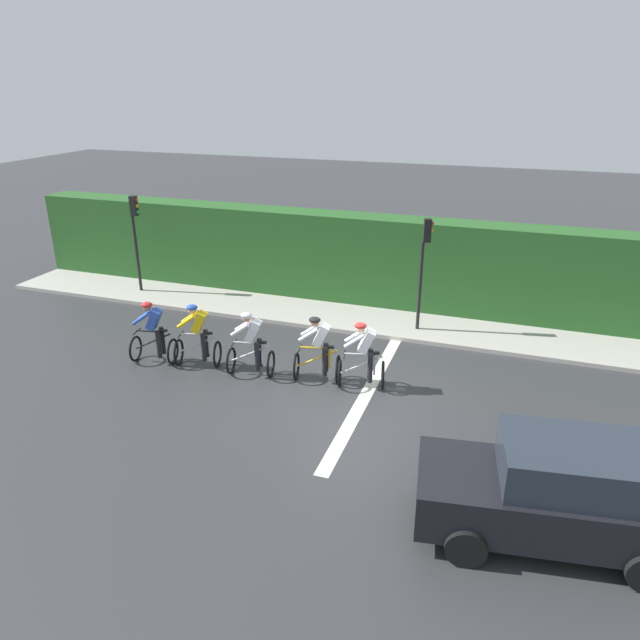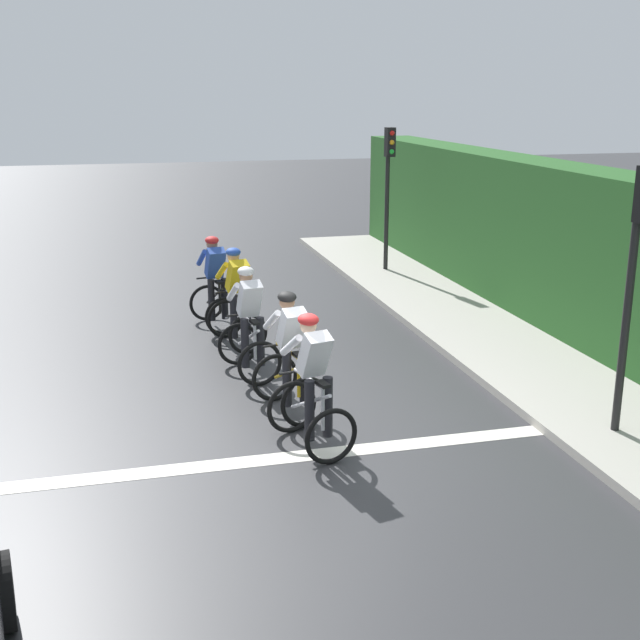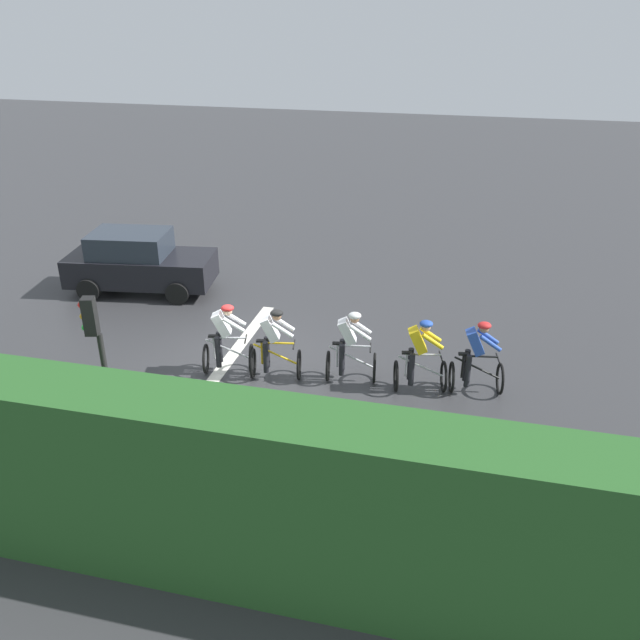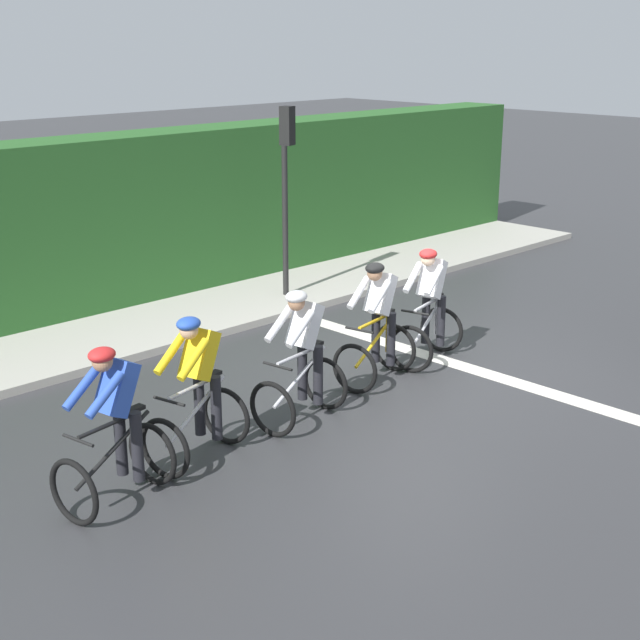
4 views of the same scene
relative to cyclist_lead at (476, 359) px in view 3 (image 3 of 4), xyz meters
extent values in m
plane|color=#333335|center=(0.38, -5.11, -0.80)|extent=(80.00, 80.00, 0.00)
cube|color=#ADA89E|center=(4.76, -3.11, -0.74)|extent=(2.80, 22.18, 0.12)
cube|color=gray|center=(5.66, -3.11, -0.47)|extent=(0.44, 22.18, 0.65)
cube|color=#265623|center=(5.96, -3.11, 0.65)|extent=(1.10, 22.18, 2.90)
cube|color=silver|center=(0.38, -5.60, -0.79)|extent=(7.00, 0.30, 0.01)
torus|color=black|center=(-0.09, 0.54, -0.46)|extent=(0.68, 0.17, 0.68)
torus|color=black|center=(0.08, -0.46, -0.46)|extent=(0.68, 0.17, 0.68)
cylinder|color=black|center=(-0.01, 0.04, -0.21)|extent=(0.21, 0.98, 0.51)
cylinder|color=black|center=(0.04, -0.26, -0.18)|extent=(0.04, 0.04, 0.55)
cylinder|color=black|center=(-0.02, 0.09, 0.07)|extent=(0.16, 0.71, 0.04)
cube|color=black|center=(0.04, -0.26, 0.11)|extent=(0.14, 0.23, 0.04)
cylinder|color=black|center=(-0.07, 0.44, 0.04)|extent=(0.42, 0.10, 0.03)
cube|color=#2D51B7|center=(0.01, -0.06, 0.41)|extent=(0.36, 0.45, 0.57)
sphere|color=#9E7051|center=(-0.02, 0.09, 0.72)|extent=(0.20, 0.20, 0.20)
ellipsoid|color=red|center=(-0.02, 0.09, 0.79)|extent=(0.28, 0.32, 0.14)
cylinder|color=black|center=(-0.09, -0.18, -0.23)|extent=(0.12, 0.12, 0.74)
cylinder|color=black|center=(0.15, -0.14, -0.23)|extent=(0.12, 0.12, 0.74)
cylinder|color=#2D51B7|center=(-0.19, 0.19, 0.47)|extent=(0.17, 0.49, 0.37)
cylinder|color=#2D51B7|center=(0.12, 0.25, 0.47)|extent=(0.17, 0.49, 0.37)
torus|color=black|center=(0.09, -0.63, -0.46)|extent=(0.68, 0.21, 0.68)
torus|color=black|center=(0.32, -1.62, -0.46)|extent=(0.68, 0.21, 0.68)
cylinder|color=silver|center=(0.20, -1.13, -0.21)|extent=(0.26, 0.97, 0.51)
cylinder|color=silver|center=(0.27, -1.43, -0.18)|extent=(0.04, 0.04, 0.55)
cylinder|color=silver|center=(0.19, -1.08, 0.07)|extent=(0.20, 0.71, 0.04)
cube|color=black|center=(0.27, -1.43, 0.11)|extent=(0.15, 0.24, 0.04)
cylinder|color=black|center=(0.11, -0.73, 0.04)|extent=(0.42, 0.12, 0.03)
cube|color=yellow|center=(0.23, -1.23, 0.41)|extent=(0.38, 0.47, 0.57)
sphere|color=tan|center=(0.19, -1.08, 0.72)|extent=(0.20, 0.20, 0.20)
ellipsoid|color=#264CB2|center=(0.19, -1.08, 0.79)|extent=(0.30, 0.33, 0.14)
cylinder|color=black|center=(0.13, -1.35, -0.23)|extent=(0.12, 0.12, 0.74)
cylinder|color=black|center=(0.37, -1.30, -0.23)|extent=(0.12, 0.12, 0.74)
cylinder|color=yellow|center=(0.01, -0.98, 0.47)|extent=(0.19, 0.49, 0.37)
cylinder|color=yellow|center=(0.32, -0.91, 0.47)|extent=(0.19, 0.49, 0.37)
torus|color=black|center=(0.09, -2.13, -0.46)|extent=(0.68, 0.16, 0.68)
torus|color=black|center=(0.24, -3.14, -0.46)|extent=(0.68, 0.16, 0.68)
cylinder|color=silver|center=(0.16, -2.64, -0.21)|extent=(0.19, 0.98, 0.51)
cylinder|color=silver|center=(0.21, -2.94, -0.18)|extent=(0.04, 0.04, 0.55)
cylinder|color=silver|center=(0.16, -2.59, 0.07)|extent=(0.15, 0.71, 0.04)
cube|color=black|center=(0.21, -2.94, 0.11)|extent=(0.13, 0.23, 0.04)
cylinder|color=black|center=(0.10, -2.23, 0.04)|extent=(0.42, 0.09, 0.03)
cube|color=white|center=(0.18, -2.74, 0.41)|extent=(0.36, 0.45, 0.57)
sphere|color=#9E7051|center=(0.16, -2.59, 0.72)|extent=(0.20, 0.20, 0.20)
ellipsoid|color=silver|center=(0.16, -2.59, 0.79)|extent=(0.28, 0.31, 0.14)
cylinder|color=black|center=(0.08, -2.86, -0.23)|extent=(0.12, 0.12, 0.74)
cylinder|color=black|center=(0.31, -2.82, -0.23)|extent=(0.12, 0.12, 0.74)
cylinder|color=white|center=(-0.02, -2.48, 0.47)|extent=(0.16, 0.49, 0.37)
cylinder|color=white|center=(0.29, -2.43, 0.47)|extent=(0.16, 0.49, 0.37)
torus|color=black|center=(0.34, -3.78, -0.46)|extent=(0.68, 0.19, 0.68)
torus|color=black|center=(0.53, -4.78, -0.46)|extent=(0.68, 0.19, 0.68)
cylinder|color=gold|center=(0.44, -4.28, -0.21)|extent=(0.23, 0.98, 0.51)
cylinder|color=gold|center=(0.49, -4.58, -0.18)|extent=(0.04, 0.04, 0.55)
cylinder|color=gold|center=(0.43, -4.23, 0.07)|extent=(0.18, 0.71, 0.04)
cube|color=black|center=(0.49, -4.58, 0.11)|extent=(0.14, 0.23, 0.04)
cylinder|color=black|center=(0.36, -3.88, 0.04)|extent=(0.42, 0.11, 0.03)
cube|color=white|center=(0.45, -4.38, 0.41)|extent=(0.37, 0.46, 0.57)
sphere|color=#9E7051|center=(0.43, -4.23, 0.72)|extent=(0.20, 0.20, 0.20)
ellipsoid|color=black|center=(0.43, -4.23, 0.79)|extent=(0.29, 0.32, 0.14)
cylinder|color=black|center=(0.36, -4.50, -0.23)|extent=(0.12, 0.12, 0.74)
cylinder|color=black|center=(0.59, -4.45, -0.23)|extent=(0.12, 0.12, 0.74)
cylinder|color=white|center=(0.24, -4.13, 0.47)|extent=(0.18, 0.49, 0.37)
cylinder|color=white|center=(0.56, -4.07, 0.47)|extent=(0.18, 0.49, 0.37)
torus|color=black|center=(0.33, -4.89, -0.46)|extent=(0.67, 0.22, 0.68)
torus|color=black|center=(0.58, -5.88, -0.46)|extent=(0.67, 0.22, 0.68)
cylinder|color=silver|center=(0.45, -5.38, -0.21)|extent=(0.28, 0.97, 0.51)
cylinder|color=silver|center=(0.53, -5.68, -0.18)|extent=(0.04, 0.04, 0.55)
cylinder|color=silver|center=(0.44, -5.34, 0.07)|extent=(0.21, 0.70, 0.04)
cube|color=black|center=(0.53, -5.68, 0.11)|extent=(0.15, 0.24, 0.04)
cylinder|color=black|center=(0.36, -4.99, 0.04)|extent=(0.42, 0.13, 0.03)
cube|color=white|center=(0.48, -5.48, 0.41)|extent=(0.39, 0.47, 0.57)
sphere|color=beige|center=(0.44, -5.34, 0.72)|extent=(0.20, 0.20, 0.20)
ellipsoid|color=red|center=(0.44, -5.34, 0.79)|extent=(0.30, 0.33, 0.14)
cylinder|color=black|center=(0.39, -5.61, -0.23)|extent=(0.12, 0.12, 0.74)
cylinder|color=black|center=(0.62, -5.55, -0.23)|extent=(0.12, 0.12, 0.74)
cylinder|color=white|center=(0.26, -5.25, 0.47)|extent=(0.20, 0.49, 0.37)
cylinder|color=white|center=(0.57, -5.17, 0.47)|extent=(0.20, 0.49, 0.37)
cube|color=black|center=(-3.39, -9.49, -0.10)|extent=(2.27, 4.30, 0.80)
cube|color=#262D38|center=(-3.35, -9.74, 0.63)|extent=(1.79, 2.32, 0.66)
cylinder|color=black|center=(-4.40, -8.35, -0.48)|extent=(0.31, 0.66, 0.64)
cylinder|color=black|center=(-2.75, -8.11, -0.48)|extent=(0.31, 0.66, 0.64)
cylinder|color=black|center=(-4.03, -10.87, -0.48)|extent=(0.31, 0.66, 0.64)
cylinder|color=black|center=(-2.38, -10.63, -0.48)|extent=(0.31, 0.66, 0.64)
cube|color=#EAEACC|center=(-4.18, -7.57, 0.00)|extent=(0.29, 0.12, 0.16)
cube|color=#EAEACC|center=(-3.17, -7.43, 0.00)|extent=(0.29, 0.12, 0.16)
cylinder|color=black|center=(4.15, -6.05, 0.55)|extent=(0.10, 0.10, 2.70)
cube|color=black|center=(4.18, -6.15, 2.22)|extent=(0.25, 0.25, 0.64)
sphere|color=red|center=(4.21, -6.25, 2.42)|extent=(0.11, 0.11, 0.11)
sphere|color=orange|center=(4.21, -6.25, 2.22)|extent=(0.11, 0.11, 0.11)
sphere|color=green|center=(4.21, -6.25, 2.02)|extent=(0.11, 0.11, 0.11)
camera|label=1|loc=(-11.64, -8.54, 6.06)|focal=33.12mm
camera|label=2|loc=(-1.66, -14.21, 3.37)|focal=45.97mm
camera|label=3|loc=(12.56, -0.29, 6.73)|focal=37.04mm
camera|label=4|loc=(-7.24, 4.29, 3.68)|focal=51.17mm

